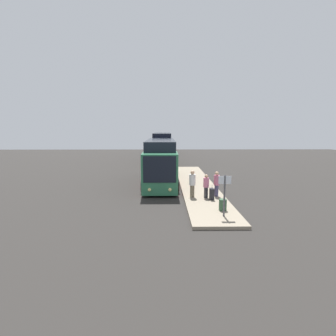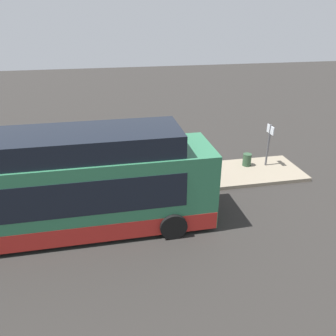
{
  "view_description": "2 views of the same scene",
  "coord_description": "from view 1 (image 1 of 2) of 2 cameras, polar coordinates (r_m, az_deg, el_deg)",
  "views": [
    {
      "loc": [
        21.95,
        0.28,
        4.82
      ],
      "look_at": [
        2.61,
        0.53,
        1.93
      ],
      "focal_mm": 28.0,
      "sensor_mm": 36.0,
      "label": 1
    },
    {
      "loc": [
        0.33,
        -10.93,
        7.52
      ],
      "look_at": [
        2.61,
        0.53,
        1.93
      ],
      "focal_mm": 35.0,
      "sensor_mm": 36.0,
      "label": 2
    }
  ],
  "objects": [
    {
      "name": "sign_post",
      "position": [
        14.23,
        12.2,
        -4.83
      ],
      "size": [
        0.1,
        0.68,
        2.23
      ],
      "color": "#4C4C51",
      "rests_on": "platform"
    },
    {
      "name": "suitcase",
      "position": [
        17.64,
        9.51,
        -5.59
      ],
      "size": [
        0.46,
        0.26,
        0.99
      ],
      "color": "black",
      "rests_on": "platform"
    },
    {
      "name": "bus_third",
      "position": [
        51.69,
        -1.14,
        4.84
      ],
      "size": [
        12.57,
        2.81,
        3.04
      ],
      "color": "#33518C",
      "rests_on": "ground"
    },
    {
      "name": "passenger_waiting",
      "position": [
        17.94,
        5.32,
        -3.22
      ],
      "size": [
        0.6,
        0.6,
        1.85
      ],
      "rotation": [
        0.0,
        0.0,
        -0.81
      ],
      "color": "#6B604C",
      "rests_on": "platform"
    },
    {
      "name": "passenger_boarding",
      "position": [
        18.42,
        10.53,
        -3.22
      ],
      "size": [
        0.4,
        0.4,
        1.74
      ],
      "rotation": [
        0.0,
        0.0,
        0.02
      ],
      "color": "#4C476B",
      "rests_on": "platform"
    },
    {
      "name": "ground",
      "position": [
        22.48,
        -1.45,
        -3.87
      ],
      "size": [
        80.0,
        80.0,
        0.0
      ],
      "primitive_type": "plane",
      "color": "#2B2826"
    },
    {
      "name": "bus_lead",
      "position": [
        23.39,
        -1.59,
        0.98
      ],
      "size": [
        10.68,
        2.89,
        3.87
      ],
      "color": "#2D704C",
      "rests_on": "ground"
    },
    {
      "name": "platform",
      "position": [
        22.62,
        6.26,
        -3.6
      ],
      "size": [
        20.0,
        2.86,
        0.18
      ],
      "color": "gray",
      "rests_on": "ground"
    },
    {
      "name": "trash_bin",
      "position": [
        15.49,
        11.83,
        -7.84
      ],
      "size": [
        0.44,
        0.44,
        0.65
      ],
      "color": "#2D4C33",
      "rests_on": "platform"
    },
    {
      "name": "bus_second",
      "position": [
        37.37,
        -1.29,
        4.02
      ],
      "size": [
        12.13,
        2.84,
        4.25
      ],
      "color": "#B2ADA8",
      "rests_on": "ground"
    },
    {
      "name": "passenger_with_bags",
      "position": [
        17.92,
        8.3,
        -3.74
      ],
      "size": [
        0.51,
        0.51,
        1.6
      ],
      "rotation": [
        0.0,
        0.0,
        -2.65
      ],
      "color": "#2D2D33",
      "rests_on": "platform"
    }
  ]
}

